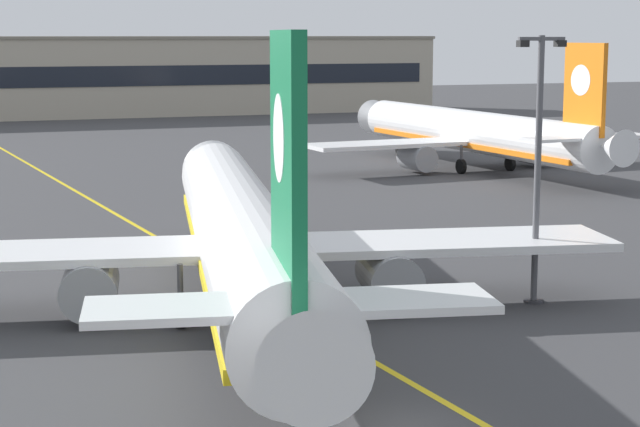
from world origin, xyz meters
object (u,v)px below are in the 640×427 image
object	(u,v)px
airliner_foreground	(242,234)
apron_lamp_post	(538,164)
safety_cone_by_nose_gear	(194,235)
airliner_background	(475,133)

from	to	relation	value
airliner_foreground	apron_lamp_post	distance (m)	12.99
airliner_foreground	safety_cone_by_nose_gear	world-z (taller)	airliner_foreground
airliner_background	apron_lamp_post	bearing A→B (deg)	-115.14
airliner_foreground	apron_lamp_post	xyz separation A→B (m)	(12.46, -2.49, 2.67)
airliner_background	apron_lamp_post	world-z (taller)	apron_lamp_post
airliner_background	safety_cone_by_nose_gear	bearing A→B (deg)	-142.37
airliner_background	apron_lamp_post	xyz separation A→B (m)	(-20.24, -43.15, 2.89)
airliner_background	apron_lamp_post	distance (m)	47.75
airliner_foreground	airliner_background	bearing A→B (deg)	51.18
apron_lamp_post	safety_cone_by_nose_gear	xyz separation A→B (m)	(-10.29, 19.61, -5.78)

